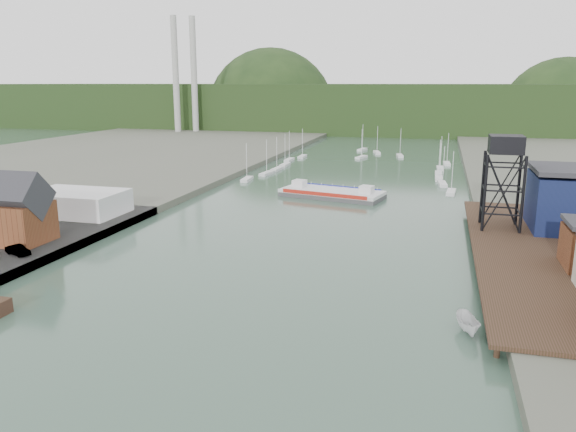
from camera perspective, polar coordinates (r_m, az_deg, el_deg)
The scene contains 11 objects.
ground at distance 56.20m, azimuth -12.97°, elevation -15.43°, with size 600.00×600.00×0.00m, color #334F40.
east_pier at distance 92.37m, azimuth 22.53°, elevation -3.28°, with size 14.00×70.00×2.45m.
harbor_building at distance 100.77m, azimuth -26.42°, elevation 0.13°, with size 12.20×8.20×8.90m.
white_shed at distance 117.66m, azimuth -20.68°, elevation 1.28°, with size 18.00×12.00×4.50m, color silver.
lift_tower at distance 102.21m, azimuth 21.24°, elevation 6.24°, with size 6.50×6.50×16.00m.
marina_sailboats at distance 185.00m, azimuth 7.54°, elevation 5.07°, with size 57.71×92.65×0.90m.
smokestacks at distance 304.80m, azimuth -10.43°, elevation 13.79°, with size 11.20×8.20×60.00m.
distant_hills at distance 345.94m, azimuth 10.65°, elevation 10.45°, with size 500.00×120.00×80.00m.
chain_ferry at distance 134.96m, azimuth 4.48°, elevation 2.34°, with size 25.75×14.71×3.49m.
motorboat at distance 65.55m, azimuth 17.84°, elevation -10.44°, with size 1.96×5.22×2.01m, color silver.
car_west_b at distance 93.30m, azimuth -25.75°, elevation -3.15°, with size 1.59×4.55×1.50m, color #999999.
Camera 1 is at (24.27, -43.04, 26.77)m, focal length 35.00 mm.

